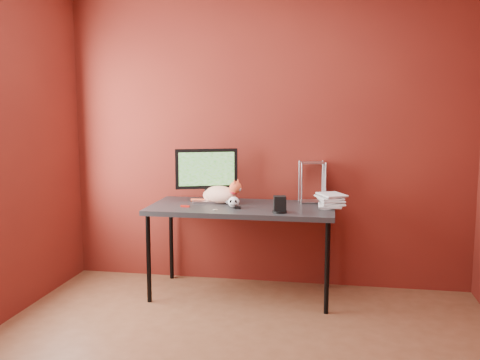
% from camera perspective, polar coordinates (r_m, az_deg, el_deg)
% --- Properties ---
extents(room, '(3.52, 3.52, 2.61)m').
position_cam_1_polar(room, '(2.92, -1.49, 5.68)').
color(room, '#57311D').
rests_on(room, ground).
extents(desk, '(1.50, 0.70, 0.75)m').
position_cam_1_polar(desk, '(4.37, 0.20, -3.43)').
color(desk, black).
rests_on(desk, ground).
extents(monitor, '(0.50, 0.24, 0.45)m').
position_cam_1_polar(monitor, '(4.50, -3.59, 0.81)').
color(monitor, '#A6A6AA').
rests_on(monitor, desk).
extents(cat, '(0.45, 0.28, 0.22)m').
position_cam_1_polar(cat, '(4.48, -2.09, -1.54)').
color(cat, orange).
rests_on(cat, desk).
extents(skull_mug, '(0.09, 0.09, 0.09)m').
position_cam_1_polar(skull_mug, '(4.27, -0.68, -2.38)').
color(skull_mug, silver).
rests_on(skull_mug, desk).
extents(speaker, '(0.11, 0.11, 0.13)m').
position_cam_1_polar(speaker, '(4.09, 4.27, -2.67)').
color(speaker, black).
rests_on(speaker, desk).
extents(book_stack, '(0.27, 0.30, 1.21)m').
position_cam_1_polar(book_stack, '(4.30, 8.69, 5.10)').
color(book_stack, beige).
rests_on(book_stack, desk).
extents(wire_rack, '(0.23, 0.20, 0.35)m').
position_cam_1_polar(wire_rack, '(4.54, 7.70, -0.21)').
color(wire_rack, '#A6A6AA').
rests_on(wire_rack, desk).
extents(pocket_knife, '(0.07, 0.03, 0.01)m').
position_cam_1_polar(pocket_knife, '(4.34, -5.88, -2.80)').
color(pocket_knife, '#AE150D').
rests_on(pocket_knife, desk).
extents(black_gadget, '(0.05, 0.03, 0.02)m').
position_cam_1_polar(black_gadget, '(4.23, -0.22, -2.96)').
color(black_gadget, black).
rests_on(black_gadget, desk).
extents(washer, '(0.04, 0.04, 0.00)m').
position_cam_1_polar(washer, '(4.20, -2.67, -3.18)').
color(washer, '#A6A6AA').
rests_on(washer, desk).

